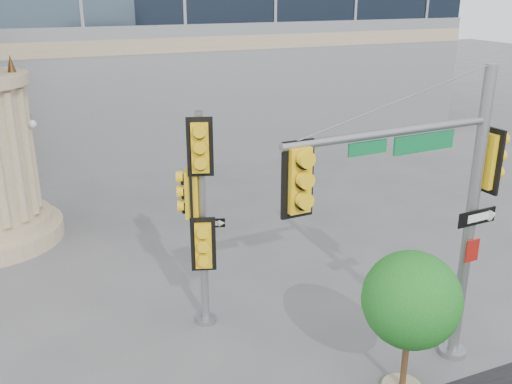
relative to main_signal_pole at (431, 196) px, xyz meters
name	(u,v)px	position (x,y,z in m)	size (l,w,h in m)	color
ground	(292,356)	(-2.11, 1.33, -3.80)	(120.00, 120.00, 0.00)	#545456
main_signal_pole	(431,196)	(0.00, 0.00, 0.00)	(4.77, 0.71, 6.13)	slate
secondary_signal_pole	(200,207)	(-3.47, 3.23, -0.85)	(0.86, 0.80, 5.02)	slate
street_tree	(412,303)	(-0.57, -0.45, -1.87)	(1.88, 1.83, 2.93)	tan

